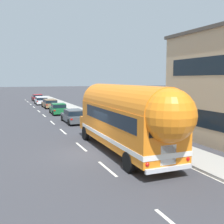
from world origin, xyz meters
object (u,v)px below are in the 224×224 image
object	(u,v)px
car_lead	(74,116)
car_fifth	(37,97)
painted_bus	(127,116)
car_second	(58,108)
car_third	(50,103)
car_fourth	(41,100)

from	to	relation	value
car_lead	car_fifth	xyz separation A→B (m)	(0.07, 29.85, -0.00)
painted_bus	car_second	size ratio (longest dim) A/B	2.77
car_lead	painted_bus	bearing A→B (deg)	-90.30
painted_bus	car_third	world-z (taller)	painted_bus
car_fifth	car_second	bearing A→B (deg)	-90.36
car_lead	car_fifth	size ratio (longest dim) A/B	1.01
car_lead	car_fourth	bearing A→B (deg)	90.78
car_lead	car_third	distance (m)	15.29
car_fourth	car_lead	bearing A→B (deg)	-89.22
car_second	car_third	xyz separation A→B (m)	(0.19, 7.75, 0.06)
car_fifth	painted_bus	bearing A→B (deg)	-90.19
car_third	car_fifth	world-z (taller)	same
car_fourth	car_fifth	size ratio (longest dim) A/B	1.04
car_lead	car_third	size ratio (longest dim) A/B	0.99
car_fifth	car_third	bearing A→B (deg)	-89.81
painted_bus	car_third	bearing A→B (deg)	89.61
car_second	car_fourth	size ratio (longest dim) A/B	0.91
painted_bus	car_fifth	size ratio (longest dim) A/B	2.62
car_fourth	car_fifth	xyz separation A→B (m)	(0.37, 7.97, -0.06)
painted_bus	car_fourth	world-z (taller)	painted_bus
car_third	car_fourth	size ratio (longest dim) A/B	0.97
car_fourth	car_third	bearing A→B (deg)	-86.37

